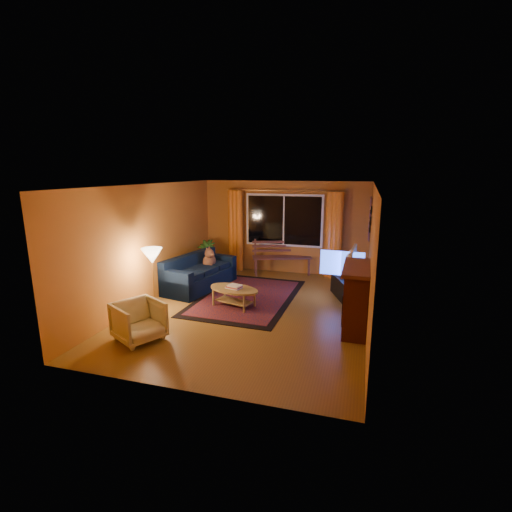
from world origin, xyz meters
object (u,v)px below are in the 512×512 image
(armchair, at_px, (139,319))
(tv_console, at_px, (345,288))
(coffee_table, at_px, (234,297))
(sofa, at_px, (200,272))
(floor_lamp, at_px, (154,281))
(bench, at_px, (282,266))

(armchair, relative_size, tv_console, 0.68)
(armchair, height_order, tv_console, armchair)
(coffee_table, bearing_deg, sofa, 141.37)
(coffee_table, distance_m, tv_console, 2.49)
(armchair, bearing_deg, sofa, 32.59)
(armchair, bearing_deg, coffee_table, 0.92)
(floor_lamp, height_order, tv_console, floor_lamp)
(sofa, distance_m, armchair, 2.87)
(coffee_table, bearing_deg, armchair, -117.38)
(bench, distance_m, armchair, 4.83)
(armchair, bearing_deg, bench, 11.56)
(floor_lamp, distance_m, coffee_table, 1.65)
(sofa, xyz_separation_m, coffee_table, (1.20, -0.96, -0.20))
(floor_lamp, height_order, coffee_table, floor_lamp)
(sofa, distance_m, tv_console, 3.40)
(bench, height_order, coffee_table, bench)
(armchair, xyz_separation_m, coffee_table, (0.99, 1.91, -0.16))
(sofa, height_order, floor_lamp, floor_lamp)
(bench, distance_m, coffee_table, 2.75)
(sofa, distance_m, coffee_table, 1.55)
(tv_console, bearing_deg, bench, 118.67)
(armchair, bearing_deg, floor_lamp, 48.13)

